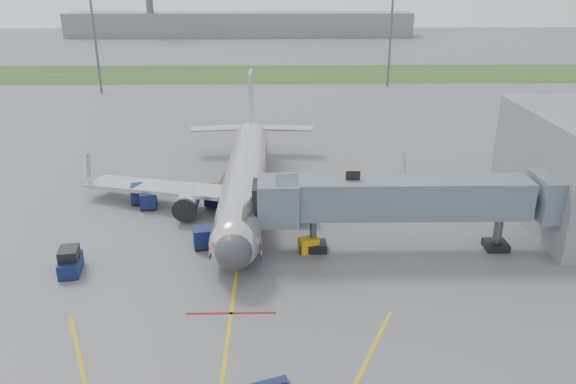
{
  "coord_description": "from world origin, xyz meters",
  "views": [
    {
      "loc": [
        3.21,
        -35.83,
        21.18
      ],
      "look_at": [
        4.06,
        9.88,
        3.2
      ],
      "focal_mm": 35.0,
      "sensor_mm": 36.0,
      "label": 1
    }
  ],
  "objects_px": {
    "belt_loader": "(221,194)",
    "ramp_worker": "(214,189)",
    "baggage_tug": "(70,262)",
    "airliner": "(245,177)"
  },
  "relations": [
    {
      "from": "baggage_tug",
      "to": "belt_loader",
      "type": "relative_size",
      "value": 0.6
    },
    {
      "from": "belt_loader",
      "to": "ramp_worker",
      "type": "bearing_deg",
      "value": 130.76
    },
    {
      "from": "airliner",
      "to": "ramp_worker",
      "type": "distance_m",
      "value": 4.14
    },
    {
      "from": "baggage_tug",
      "to": "ramp_worker",
      "type": "height_order",
      "value": "baggage_tug"
    },
    {
      "from": "baggage_tug",
      "to": "belt_loader",
      "type": "bearing_deg",
      "value": 55.01
    },
    {
      "from": "baggage_tug",
      "to": "belt_loader",
      "type": "distance_m",
      "value": 17.45
    },
    {
      "from": "ramp_worker",
      "to": "belt_loader",
      "type": "bearing_deg",
      "value": -76.37
    },
    {
      "from": "belt_loader",
      "to": "ramp_worker",
      "type": "distance_m",
      "value": 1.22
    },
    {
      "from": "airliner",
      "to": "baggage_tug",
      "type": "distance_m",
      "value": 18.48
    },
    {
      "from": "airliner",
      "to": "belt_loader",
      "type": "relative_size",
      "value": 7.04
    }
  ]
}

